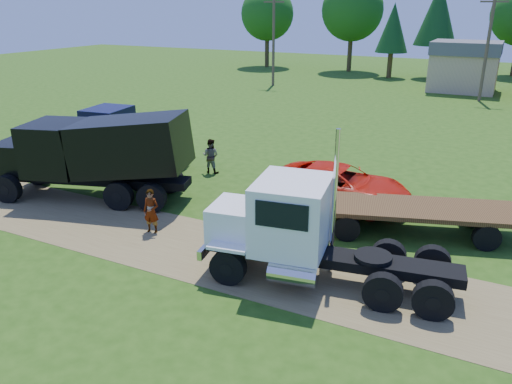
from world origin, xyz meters
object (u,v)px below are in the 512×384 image
at_px(flatbed_trailer, 413,212).
at_px(orange_pickup, 340,185).
at_px(white_semi_tractor, 294,230).
at_px(black_dump_truck, 96,152).
at_px(spectator_a, 151,211).
at_px(navy_truck, 119,136).

bearing_deg(flatbed_trailer, orange_pickup, 135.19).
bearing_deg(orange_pickup, white_semi_tractor, -172.75).
xyz_separation_m(black_dump_truck, spectator_a, (4.25, -1.87, -1.25)).
height_order(flatbed_trailer, spectator_a, flatbed_trailer).
distance_m(flatbed_trailer, spectator_a, 9.67).
distance_m(white_semi_tractor, flatbed_trailer, 5.63).
xyz_separation_m(orange_pickup, flatbed_trailer, (3.32, -1.72, 0.02)).
xyz_separation_m(orange_pickup, spectator_a, (-5.36, -5.98, 0.03)).
xyz_separation_m(flatbed_trailer, spectator_a, (-8.68, -4.26, 0.01)).
distance_m(black_dump_truck, orange_pickup, 10.54).
xyz_separation_m(navy_truck, spectator_a, (6.92, -6.32, -0.65)).
height_order(black_dump_truck, navy_truck, black_dump_truck).
relative_size(orange_pickup, flatbed_trailer, 0.74).
height_order(white_semi_tractor, black_dump_truck, white_semi_tractor).
distance_m(navy_truck, flatbed_trailer, 15.75).
relative_size(black_dump_truck, spectator_a, 5.29).
bearing_deg(spectator_a, black_dump_truck, 148.18).
bearing_deg(navy_truck, orange_pickup, -8.66).
xyz_separation_m(navy_truck, flatbed_trailer, (15.60, -2.05, -0.66)).
xyz_separation_m(white_semi_tractor, spectator_a, (-5.94, 0.59, -0.75)).
distance_m(black_dump_truck, navy_truck, 5.22).
height_order(white_semi_tractor, navy_truck, white_semi_tractor).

